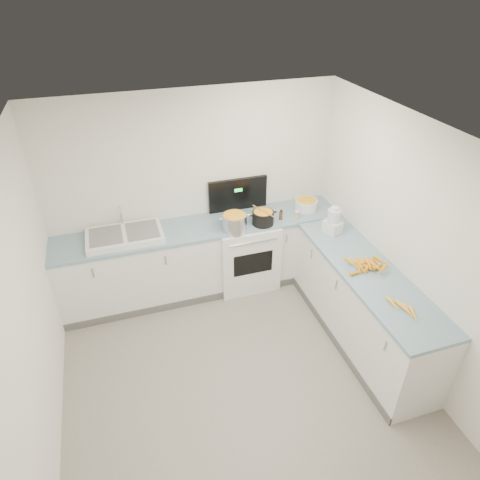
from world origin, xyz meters
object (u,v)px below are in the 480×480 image
object	(u,v)px
sink	(125,235)
food_processor	(333,221)
stove	(245,251)
extract_bottle	(281,215)
black_pot	(263,219)
steel_pot	(234,223)
spice_jar	(297,215)
mixing_bowl	(306,205)

from	to	relation	value
sink	food_processor	size ratio (longest dim) A/B	2.61
stove	extract_bottle	world-z (taller)	stove
sink	extract_bottle	world-z (taller)	sink
black_pot	steel_pot	bearing A→B (deg)	-177.60
stove	spice_jar	size ratio (longest dim) A/B	17.54
sink	mixing_bowl	distance (m)	2.28
steel_pot	black_pot	distance (m)	0.37
food_processor	steel_pot	bearing A→B (deg)	159.29
sink	mixing_bowl	bearing A→B (deg)	0.05
sink	steel_pot	bearing A→B (deg)	-8.66
mixing_bowl	extract_bottle	bearing A→B (deg)	-160.33
steel_pot	food_processor	bearing A→B (deg)	-20.71
sink	extract_bottle	xyz separation A→B (m)	(1.88, -0.14, 0.02)
steel_pot	sink	bearing A→B (deg)	171.34
black_pot	mixing_bowl	distance (m)	0.68
sink	food_processor	xyz separation A→B (m)	(2.34, -0.60, 0.10)
mixing_bowl	black_pot	bearing A→B (deg)	-164.72
black_pot	spice_jar	xyz separation A→B (m)	(0.45, 0.01, -0.03)
food_processor	spice_jar	bearing A→B (deg)	121.29
sink	mixing_bowl	xyz separation A→B (m)	(2.28, 0.00, 0.03)
stove	food_processor	world-z (taller)	stove
extract_bottle	mixing_bowl	bearing A→B (deg)	19.67
stove	extract_bottle	xyz separation A→B (m)	(0.43, -0.13, 0.52)
steel_pot	spice_jar	bearing A→B (deg)	1.63
sink	spice_jar	xyz separation A→B (m)	(2.08, -0.17, 0.00)
stove	spice_jar	world-z (taller)	stove
black_pot	mixing_bowl	bearing A→B (deg)	15.28
stove	food_processor	distance (m)	1.22
steel_pot	mixing_bowl	world-z (taller)	steel_pot
black_pot	mixing_bowl	size ratio (longest dim) A/B	0.91
stove	mixing_bowl	world-z (taller)	stove
sink	food_processor	bearing A→B (deg)	-14.37
food_processor	mixing_bowl	bearing A→B (deg)	95.39
black_pot	extract_bottle	size ratio (longest dim) A/B	2.36
stove	mixing_bowl	xyz separation A→B (m)	(0.83, 0.02, 0.53)
spice_jar	food_processor	size ratio (longest dim) A/B	0.24
sink	black_pot	bearing A→B (deg)	-6.20
steel_pot	mixing_bowl	bearing A→B (deg)	10.77
sink	extract_bottle	bearing A→B (deg)	-4.37
spice_jar	food_processor	bearing A→B (deg)	-58.71
steel_pot	extract_bottle	world-z (taller)	steel_pot
steel_pot	food_processor	xyz separation A→B (m)	(1.08, -0.41, 0.05)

